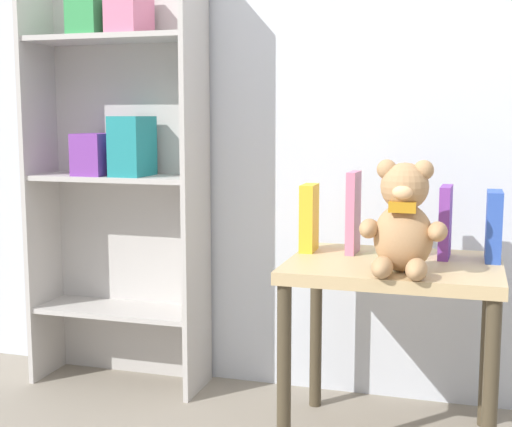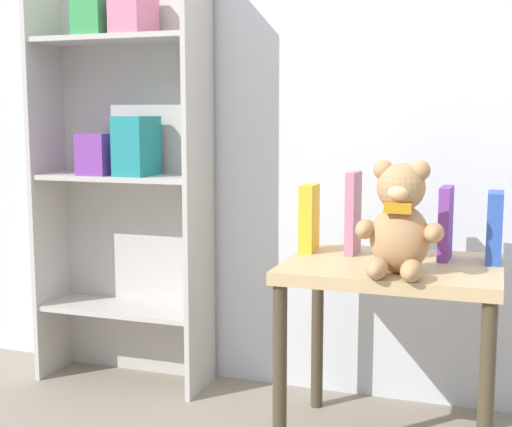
{
  "view_description": "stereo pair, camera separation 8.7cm",
  "coord_description": "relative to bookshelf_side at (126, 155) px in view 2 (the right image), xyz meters",
  "views": [
    {
      "loc": [
        0.32,
        -1.07,
        0.97
      ],
      "look_at": [
        -0.31,
        1.03,
        0.67
      ],
      "focal_mm": 50.0,
      "sensor_mm": 36.0,
      "label": 1
    },
    {
      "loc": [
        0.41,
        -1.05,
        0.97
      ],
      "look_at": [
        -0.31,
        1.03,
        0.67
      ],
      "focal_mm": 50.0,
      "sensor_mm": 36.0,
      "label": 2
    }
  ],
  "objects": [
    {
      "name": "wall_back",
      "position": [
        0.88,
        0.13,
        0.42
      ],
      "size": [
        4.8,
        0.06,
        2.5
      ],
      "color": "silver",
      "rests_on": "ground_plane"
    },
    {
      "name": "bookshelf_side",
      "position": [
        0.0,
        0.0,
        0.0
      ],
      "size": [
        0.63,
        0.24,
        1.51
      ],
      "color": "#BCB7B2",
      "rests_on": "ground_plane"
    },
    {
      "name": "display_table",
      "position": [
        1.0,
        -0.26,
        -0.36
      ],
      "size": [
        0.6,
        0.48,
        0.55
      ],
      "color": "tan",
      "rests_on": "ground_plane"
    },
    {
      "name": "teddy_bear",
      "position": [
        1.04,
        -0.4,
        -0.14
      ],
      "size": [
        0.23,
        0.21,
        0.3
      ],
      "color": "tan",
      "rests_on": "display_table"
    },
    {
      "name": "book_standing_yellow",
      "position": [
        0.73,
        -0.17,
        -0.17
      ],
      "size": [
        0.04,
        0.1,
        0.21
      ],
      "primitive_type": "cube",
      "rotation": [
        0.0,
        0.0,
        0.01
      ],
      "color": "gold",
      "rests_on": "display_table"
    },
    {
      "name": "book_standing_pink",
      "position": [
        0.87,
        -0.16,
        -0.15
      ],
      "size": [
        0.03,
        0.11,
        0.25
      ],
      "primitive_type": "cube",
      "rotation": [
        0.0,
        0.0,
        -0.04
      ],
      "color": "#D17093",
      "rests_on": "display_table"
    },
    {
      "name": "book_standing_green",
      "position": [
        1.0,
        -0.17,
        -0.15
      ],
      "size": [
        0.04,
        0.1,
        0.25
      ],
      "primitive_type": "cube",
      "rotation": [
        0.0,
        0.0,
        0.04
      ],
      "color": "#33934C",
      "rests_on": "display_table"
    },
    {
      "name": "book_standing_purple",
      "position": [
        1.14,
        -0.16,
        -0.17
      ],
      "size": [
        0.03,
        0.13,
        0.21
      ],
      "primitive_type": "cube",
      "rotation": [
        0.0,
        0.0,
        -0.03
      ],
      "color": "purple",
      "rests_on": "display_table"
    },
    {
      "name": "book_standing_blue",
      "position": [
        1.28,
        -0.16,
        -0.17
      ],
      "size": [
        0.04,
        0.13,
        0.2
      ],
      "primitive_type": "cube",
      "rotation": [
        0.0,
        0.0,
        0.01
      ],
      "color": "#2D51B7",
      "rests_on": "display_table"
    }
  ]
}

